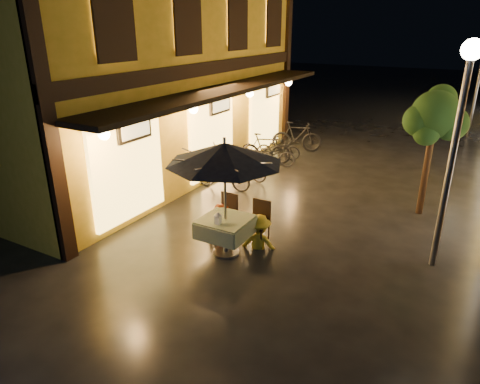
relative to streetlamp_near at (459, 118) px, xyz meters
The scene contains 17 objects.
ground 4.64m from the streetlamp_near, 146.31° to the right, with size 90.00×90.00×0.00m, color black.
west_building 8.98m from the streetlamp_near, 167.08° to the left, with size 5.90×11.40×7.40m.
street_tree 2.63m from the streetlamp_near, 103.11° to the left, with size 1.43×1.20×3.15m.
streetlamp_near is the anchor object (origin of this frame).
cafe_table 4.74m from the streetlamp_near, 157.13° to the right, with size 0.99×0.99×0.78m.
patio_umbrella 4.20m from the streetlamp_near, 157.13° to the right, with size 2.29×2.29×2.46m.
cafe_chair_left 4.91m from the streetlamp_near, 168.33° to the right, with size 0.42×0.42×0.97m.
cafe_chair_right 4.24m from the streetlamp_near, 165.69° to the right, with size 0.42×0.42×0.97m.
table_lantern 4.69m from the streetlamp_near, 153.69° to the right, with size 0.16×0.16×0.25m.
person_orange 4.90m from the streetlamp_near, 165.80° to the right, with size 0.76×0.59×1.56m, color #CA4816.
person_yellow 4.13m from the streetlamp_near, 162.90° to the right, with size 0.91×0.52×1.41m, color yellow.
bicycle_0 6.48m from the streetlamp_near, 165.17° to the left, with size 0.59×1.69×0.89m, color black.
bicycle_1 6.64m from the streetlamp_near, 155.55° to the left, with size 0.43×1.54×0.92m, color black.
bicycle_2 7.33m from the streetlamp_near, 142.98° to the left, with size 0.55×1.58×0.83m, color black.
bicycle_3 7.60m from the streetlamp_near, 143.64° to the left, with size 0.49×1.74×1.05m, color black.
bicycle_4 7.89m from the streetlamp_near, 138.69° to the left, with size 0.53×1.52×0.80m, color #222229.
bicycle_5 8.65m from the streetlamp_near, 131.17° to the left, with size 0.52×1.83×1.10m, color black.
Camera 1 is at (3.29, -6.28, 4.44)m, focal length 32.00 mm.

